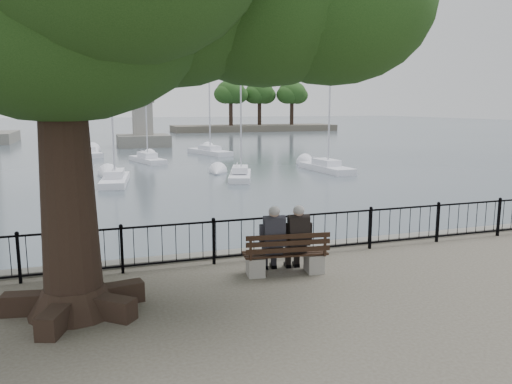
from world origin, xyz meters
name	(u,v)px	position (x,y,z in m)	size (l,w,h in m)	color
harbor	(250,274)	(0.00, 3.00, -0.50)	(260.00, 260.00, 1.20)	#5E5D58
railing	(256,236)	(0.00, 2.50, 0.56)	(22.06, 0.06, 1.00)	black
bench	(286,259)	(0.28, 1.36, 0.33)	(1.84, 0.76, 0.94)	gray
person_left	(273,242)	(0.04, 1.49, 0.69)	(0.47, 0.77, 1.49)	black
person_right	(296,241)	(0.56, 1.42, 0.69)	(0.47, 0.77, 1.49)	black
lion_monument	(143,128)	(2.00, 49.94, 1.11)	(5.69, 5.69, 8.47)	#5E5D58
sailboat_b	(115,178)	(-2.34, 22.25, -0.68)	(2.02, 5.20, 10.45)	white
sailboat_c	(240,174)	(5.26, 21.82, -0.69)	(2.67, 4.80, 9.78)	white
sailboat_d	(326,167)	(12.13, 23.63, -0.69)	(1.96, 5.63, 10.50)	white
sailboat_f	(147,158)	(0.70, 33.26, -0.66)	(2.65, 5.21, 11.06)	white
sailboat_g	(209,151)	(7.04, 38.31, -0.68)	(3.34, 6.08, 11.09)	white
sailboat_h	(85,151)	(-4.17, 40.47, -0.60)	(3.09, 6.29, 14.51)	white
far_shore	(258,109)	(25.54, 79.46, 3.00)	(30.00, 8.60, 9.18)	#474237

